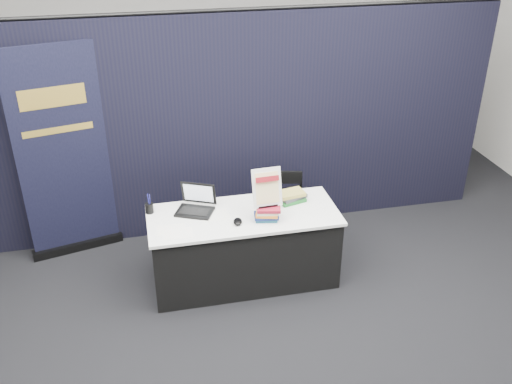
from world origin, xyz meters
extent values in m
plane|color=black|center=(0.00, 0.00, 0.00)|extent=(8.00, 8.00, 0.00)
cube|color=beige|center=(0.00, 4.00, 1.75)|extent=(8.00, 0.02, 3.50)
cube|color=black|center=(0.00, 1.60, 1.20)|extent=(6.00, 0.08, 2.40)
cube|color=black|center=(0.00, 0.55, 0.36)|extent=(1.76, 0.71, 0.72)
cube|color=silver|center=(0.00, 0.55, 0.73)|extent=(1.80, 0.75, 0.03)
cube|color=black|center=(-0.45, 0.67, 0.76)|extent=(0.40, 0.36, 0.02)
cube|color=black|center=(-0.45, 0.79, 0.89)|extent=(0.33, 0.20, 0.23)
cube|color=silver|center=(-0.45, 0.78, 0.89)|extent=(0.28, 0.16, 0.18)
ellipsoid|color=black|center=(-0.08, 0.39, 0.77)|extent=(0.10, 0.14, 0.04)
cube|color=white|center=(-0.63, 0.34, 0.75)|extent=(0.27, 0.20, 0.00)
cube|color=white|center=(-0.69, 0.41, 0.75)|extent=(0.26, 0.19, 0.00)
cube|color=white|center=(-0.27, 0.58, 0.75)|extent=(0.29, 0.22, 0.00)
cylinder|color=black|center=(-0.86, 0.76, 0.80)|extent=(0.09, 0.09, 0.10)
cube|color=navy|center=(0.20, 0.40, 0.76)|extent=(0.24, 0.20, 0.03)
cube|color=navy|center=(0.20, 0.40, 0.79)|extent=(0.24, 0.20, 0.03)
cube|color=orange|center=(0.20, 0.40, 0.82)|extent=(0.24, 0.20, 0.03)
cube|color=beige|center=(0.20, 0.40, 0.85)|extent=(0.24, 0.20, 0.03)
cube|color=maroon|center=(0.20, 0.40, 0.88)|extent=(0.24, 0.20, 0.03)
cube|color=#1B6726|center=(0.51, 0.69, 0.77)|extent=(0.28, 0.24, 0.03)
cube|color=#414145|center=(0.51, 0.69, 0.80)|extent=(0.28, 0.24, 0.03)
cube|color=#B1A347|center=(0.51, 0.69, 0.84)|extent=(0.28, 0.24, 0.03)
cube|color=black|center=(0.20, 0.38, 0.90)|extent=(0.18, 0.02, 0.01)
cylinder|color=black|center=(0.13, 0.47, 1.01)|extent=(0.02, 0.09, 0.26)
cylinder|color=black|center=(0.27, 0.47, 1.01)|extent=(0.02, 0.09, 0.26)
cube|color=white|center=(0.20, 0.43, 1.07)|extent=(0.28, 0.12, 0.35)
cube|color=#F9DF9B|center=(0.20, 0.42, 1.07)|extent=(0.22, 0.09, 0.28)
cube|color=maroon|center=(0.20, 0.42, 1.16)|extent=(0.22, 0.03, 0.05)
cube|color=black|center=(-1.65, 1.44, 0.04)|extent=(0.94, 0.32, 0.09)
cube|color=black|center=(-1.65, 1.46, 1.11)|extent=(0.87, 0.24, 2.22)
cube|color=gold|center=(-1.65, 1.45, 1.72)|extent=(0.60, 0.15, 0.20)
cube|color=gold|center=(-1.65, 1.45, 1.39)|extent=(0.65, 0.16, 0.07)
cylinder|color=black|center=(0.42, 0.87, 0.20)|extent=(0.02, 0.02, 0.39)
cylinder|color=black|center=(0.77, 0.87, 0.20)|extent=(0.02, 0.02, 0.39)
cylinder|color=black|center=(0.42, 1.22, 0.20)|extent=(0.02, 0.02, 0.39)
cylinder|color=black|center=(0.77, 1.22, 0.20)|extent=(0.02, 0.02, 0.39)
cube|color=black|center=(0.59, 1.05, 0.41)|extent=(0.44, 0.44, 0.03)
cube|color=black|center=(0.59, 1.22, 0.74)|extent=(0.35, 0.11, 0.14)
camera|label=1|loc=(-0.88, -3.99, 3.48)|focal=40.00mm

